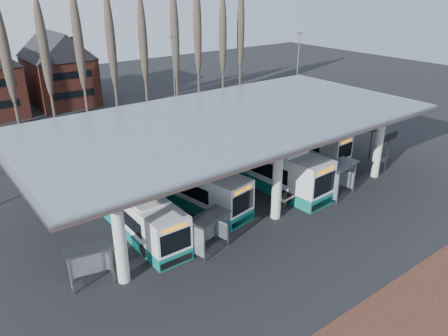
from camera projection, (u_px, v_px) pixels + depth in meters
ground at (300, 232)px, 30.12m from camera, size 140.00×140.00×0.00m
station_canopy at (229, 125)px, 33.69m from camera, size 32.00×16.00×6.34m
poplar_row at (97, 47)px, 50.67m from camera, size 45.10×1.10×14.50m
lamp_post_b at (174, 80)px, 50.28m from camera, size 0.80×0.16×10.17m
lamp_post_c at (297, 73)px, 53.70m from camera, size 0.80×0.16×10.17m
bus_0 at (133, 208)px, 30.12m from camera, size 2.47×11.28×3.13m
bus_1 at (185, 181)px, 34.01m from camera, size 4.48×12.05×3.28m
bus_2 at (260, 162)px, 37.10m from camera, size 3.66×13.32×3.66m
bus_3 at (298, 138)px, 43.53m from camera, size 2.98×11.10×3.05m
shelter_0 at (89, 256)px, 24.43m from camera, size 2.83×1.84×2.42m
shelter_1 at (208, 225)px, 27.42m from camera, size 3.00×2.01×2.55m
shelter_2 at (339, 172)px, 34.33m from camera, size 3.26×2.02×2.83m
info_sign_0 at (389, 140)px, 38.18m from camera, size 2.46×0.29×3.66m
info_sign_1 at (373, 131)px, 41.30m from camera, size 2.15×0.79×3.30m
barrier at (292, 197)px, 32.96m from camera, size 2.29×0.76×1.15m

